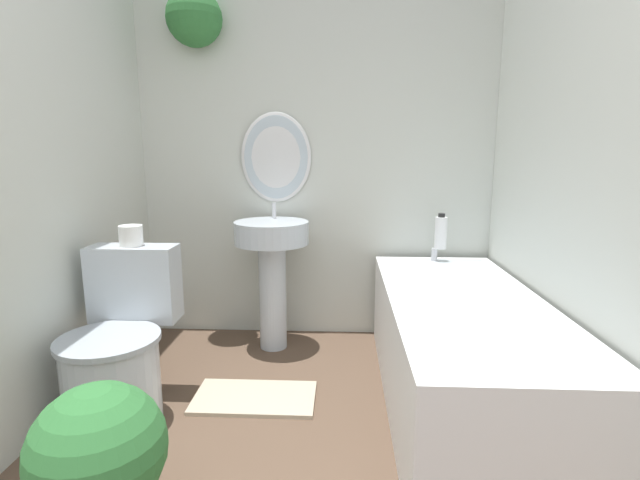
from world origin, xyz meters
The scene contains 9 objects.
wall_back centered at (-0.08, 2.54, 1.28)m, with size 2.36×0.33×2.40m.
wall_right centered at (1.15, 1.26, 1.20)m, with size 0.06×2.64×2.40m.
toilet centered at (-0.84, 1.46, 0.31)m, with size 0.44×0.59×0.76m.
pedestal_sink centered at (-0.25, 2.26, 0.57)m, with size 0.45×0.45×0.90m.
bathtub centered at (0.75, 1.62, 0.28)m, with size 0.71×1.69×0.62m.
shampoo_bottle centered at (0.78, 2.36, 0.72)m, with size 0.07×0.07×0.22m.
potted_plant centered at (-0.55, 0.73, 0.30)m, with size 0.40×0.40×0.53m.
bath_mat centered at (-0.25, 1.62, 0.01)m, with size 0.60×0.33×0.02m.
toilet_paper_roll centered at (-0.84, 1.67, 0.81)m, with size 0.11×0.11×0.10m.
Camera 1 is at (0.17, -0.47, 1.20)m, focal length 26.00 mm.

